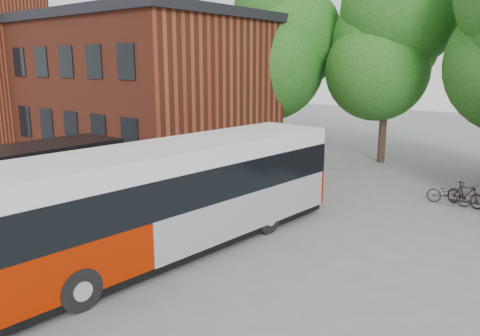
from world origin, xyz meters
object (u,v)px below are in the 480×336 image
Objects in this scene: bus_shelter at (45,183)px; bicycle_1 at (466,194)px; city_bus at (170,199)px; bicycle_0 at (449,194)px.

bus_shelter is 16.49m from bicycle_1.
city_bus reaches higher than bicycle_1.
bus_shelter reaches higher than bicycle_0.
bicycle_1 is (11.68, 11.60, -0.96)m from bus_shelter.
city_bus is 11.91m from bicycle_0.
bicycle_0 is at bearing 66.83° from city_bus.
bus_shelter reaches higher than bicycle_1.
city_bus is 12.32m from bicycle_1.
bicycle_0 is (11.09, 11.43, -0.99)m from bus_shelter.
bicycle_1 is (5.96, 10.73, -1.18)m from city_bus.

